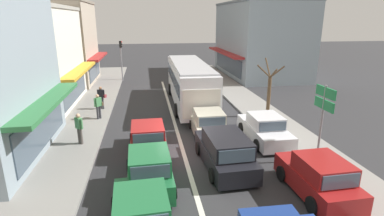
# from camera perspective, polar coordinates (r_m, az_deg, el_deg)

# --- Properties ---
(ground_plane) EXTENTS (140.00, 140.00, 0.00)m
(ground_plane) POSITION_cam_1_polar(r_m,az_deg,el_deg) (14.75, -1.51, -8.92)
(ground_plane) COLOR #2D2D30
(lane_centre_line) EXTENTS (0.20, 28.00, 0.01)m
(lane_centre_line) POSITION_cam_1_polar(r_m,az_deg,el_deg) (18.42, -3.12, -3.60)
(lane_centre_line) COLOR silver
(lane_centre_line) RESTS_ON ground
(sidewalk_left) EXTENTS (5.20, 44.00, 0.14)m
(sidewalk_left) POSITION_cam_1_polar(r_m,az_deg,el_deg) (20.85, -22.66, -2.28)
(sidewalk_left) COLOR gray
(sidewalk_left) RESTS_ON ground
(kerb_right) EXTENTS (2.80, 44.00, 0.12)m
(kerb_right) POSITION_cam_1_polar(r_m,az_deg,el_deg) (21.69, 12.83, -0.71)
(kerb_right) COLOR gray
(kerb_right) RESTS_ON ground
(shopfront_mid_block) EXTENTS (7.47, 9.00, 7.27)m
(shopfront_mid_block) POSITION_cam_1_polar(r_m,az_deg,el_deg) (24.70, -29.27, 8.17)
(shopfront_mid_block) COLOR silver
(shopfront_mid_block) RESTS_ON ground
(shopfront_far_end) EXTENTS (7.73, 7.74, 8.09)m
(shopfront_far_end) POSITION_cam_1_polar(r_m,az_deg,el_deg) (32.89, -24.32, 11.11)
(shopfront_far_end) COLOR #B2A38E
(shopfront_far_end) RESTS_ON ground
(building_right_far) EXTENTS (8.46, 12.90, 8.24)m
(building_right_far) POSITION_cam_1_polar(r_m,az_deg,el_deg) (36.24, 12.75, 12.64)
(building_right_far) COLOR #84939E
(building_right_far) RESTS_ON ground
(city_bus) EXTENTS (2.87, 10.90, 3.23)m
(city_bus) POSITION_cam_1_polar(r_m,az_deg,el_deg) (22.71, -0.48, 5.22)
(city_bus) COLOR silver
(city_bus) RESTS_ON ground
(hatchback_adjacent_lane_trail) EXTENTS (1.90, 3.75, 1.54)m
(hatchback_adjacent_lane_trail) POSITION_cam_1_polar(r_m,az_deg,el_deg) (12.03, -8.12, -11.55)
(hatchback_adjacent_lane_trail) COLOR #1E6638
(hatchback_adjacent_lane_trail) RESTS_ON ground
(wagon_queue_gap_filler) EXTENTS (2.06, 4.56, 1.58)m
(wagon_queue_gap_filler) POSITION_cam_1_polar(r_m,az_deg,el_deg) (13.44, 6.27, -8.18)
(wagon_queue_gap_filler) COLOR black
(wagon_queue_gap_filler) RESTS_ON ground
(sedan_behind_bus_mid) EXTENTS (1.96, 4.23, 1.47)m
(sedan_behind_bus_mid) POSITION_cam_1_polar(r_m,az_deg,el_deg) (16.85, 3.20, -3.18)
(sedan_behind_bus_mid) COLOR #B7B29E
(sedan_behind_bus_mid) RESTS_ON ground
(hatchback_adjacent_lane_lead) EXTENTS (1.87, 3.73, 1.54)m
(hatchback_adjacent_lane_lead) POSITION_cam_1_polar(r_m,az_deg,el_deg) (14.84, -8.39, -5.95)
(hatchback_adjacent_lane_lead) COLOR maroon
(hatchback_adjacent_lane_lead) RESTS_ON ground
(parked_hatchback_kerb_front) EXTENTS (1.90, 3.75, 1.54)m
(parked_hatchback_kerb_front) POSITION_cam_1_polar(r_m,az_deg,el_deg) (12.32, 22.90, -12.10)
(parked_hatchback_kerb_front) COLOR maroon
(parked_hatchback_kerb_front) RESTS_ON ground
(parked_sedan_kerb_second) EXTENTS (1.90, 4.20, 1.47)m
(parked_sedan_kerb_second) POSITION_cam_1_polar(r_m,az_deg,el_deg) (16.63, 13.64, -3.91)
(parked_sedan_kerb_second) COLOR silver
(parked_sedan_kerb_second) RESTS_ON ground
(traffic_light_downstreet) EXTENTS (0.32, 0.24, 4.20)m
(traffic_light_downstreet) POSITION_cam_1_polar(r_m,az_deg,el_deg) (32.72, -13.36, 10.00)
(traffic_light_downstreet) COLOR gray
(traffic_light_downstreet) RESTS_ON ground
(directional_road_sign) EXTENTS (0.10, 1.40, 3.60)m
(directional_road_sign) POSITION_cam_1_polar(r_m,az_deg,el_deg) (14.40, 23.83, 0.47)
(directional_road_sign) COLOR gray
(directional_road_sign) RESTS_ON ground
(street_tree_right) EXTENTS (1.92, 1.96, 3.84)m
(street_tree_right) POSITION_cam_1_polar(r_m,az_deg,el_deg) (20.68, 14.47, 3.24)
(street_tree_right) COLOR brown
(street_tree_right) RESTS_ON ground
(pedestrian_with_handbag_near) EXTENTS (0.54, 0.57, 1.63)m
(pedestrian_with_handbag_near) POSITION_cam_1_polar(r_m,az_deg,el_deg) (20.13, -17.42, 0.58)
(pedestrian_with_handbag_near) COLOR #333338
(pedestrian_with_handbag_near) RESTS_ON sidewalk_left
(pedestrian_browsing_midblock) EXTENTS (0.65, 0.40, 1.63)m
(pedestrian_browsing_midblock) POSITION_cam_1_polar(r_m,az_deg,el_deg) (22.34, -16.89, 2.17)
(pedestrian_browsing_midblock) COLOR #333338
(pedestrian_browsing_midblock) RESTS_ON sidewalk_left
(pedestrian_far_walker) EXTENTS (0.44, 0.42, 1.63)m
(pedestrian_far_walker) POSITION_cam_1_polar(r_m,az_deg,el_deg) (16.38, -20.71, -3.36)
(pedestrian_far_walker) COLOR #4C4742
(pedestrian_far_walker) RESTS_ON sidewalk_left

